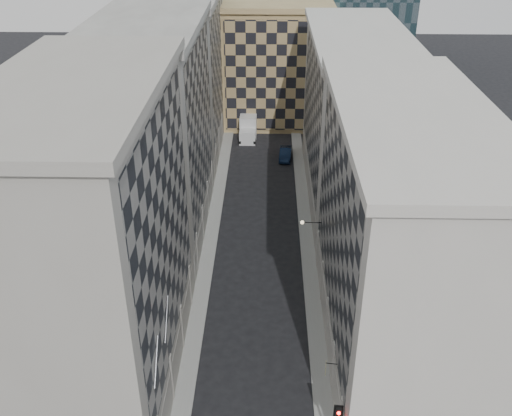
# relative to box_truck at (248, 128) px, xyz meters

# --- Properties ---
(sidewalk_west) EXTENTS (1.50, 100.00, 0.15)m
(sidewalk_west) POSITION_rel_box_truck_xyz_m (-3.11, -29.55, -1.39)
(sidewalk_west) COLOR gray
(sidewalk_west) RESTS_ON ground
(sidewalk_east) EXTENTS (1.50, 100.00, 0.15)m
(sidewalk_east) POSITION_rel_box_truck_xyz_m (7.39, -29.55, -1.39)
(sidewalk_east) COLOR gray
(sidewalk_east) RESTS_ON ground
(bldg_left_a) EXTENTS (10.80, 22.80, 23.70)m
(bldg_left_a) POSITION_rel_box_truck_xyz_m (-8.74, -48.55, 10.35)
(bldg_left_a) COLOR gray
(bldg_left_a) RESTS_ON ground
(bldg_left_b) EXTENTS (10.80, 22.80, 22.70)m
(bldg_left_b) POSITION_rel_box_truck_xyz_m (-8.74, -26.55, 9.85)
(bldg_left_b) COLOR gray
(bldg_left_b) RESTS_ON ground
(bldg_left_c) EXTENTS (10.80, 22.80, 21.70)m
(bldg_left_c) POSITION_rel_box_truck_xyz_m (-8.74, -4.55, 9.36)
(bldg_left_c) COLOR gray
(bldg_left_c) RESTS_ON ground
(bldg_right_a) EXTENTS (10.80, 26.80, 20.70)m
(bldg_right_a) POSITION_rel_box_truck_xyz_m (13.01, -44.55, 8.85)
(bldg_right_a) COLOR beige
(bldg_right_a) RESTS_ON ground
(bldg_right_b) EXTENTS (10.80, 28.80, 19.70)m
(bldg_right_b) POSITION_rel_box_truck_xyz_m (13.03, -17.55, 8.38)
(bldg_right_b) COLOR beige
(bldg_right_b) RESTS_ON ground
(tan_block) EXTENTS (16.80, 14.80, 18.80)m
(tan_block) POSITION_rel_box_truck_xyz_m (4.14, 8.34, 7.97)
(tan_block) COLOR #9F8154
(tan_block) RESTS_ON ground
(flagpoles_left) EXTENTS (0.10, 6.33, 2.33)m
(flagpoles_left) POSITION_rel_box_truck_xyz_m (-3.76, -53.55, 6.53)
(flagpoles_left) COLOR gray
(flagpoles_left) RESTS_ON ground
(bracket_lamp) EXTENTS (1.98, 0.36, 0.36)m
(bracket_lamp) POSITION_rel_box_truck_xyz_m (6.51, -35.55, 4.73)
(bracket_lamp) COLOR black
(bracket_lamp) RESTS_ON ground
(box_truck) EXTENTS (2.58, 6.18, 3.38)m
(box_truck) POSITION_rel_box_truck_xyz_m (0.00, 0.00, 0.00)
(box_truck) COLOR silver
(box_truck) RESTS_ON ground
(dark_car) EXTENTS (1.94, 4.73, 1.52)m
(dark_car) POSITION_rel_box_truck_xyz_m (5.51, -7.84, -0.71)
(dark_car) COLOR #0E1B35
(dark_car) RESTS_ON ground
(shop_sign) EXTENTS (0.91, 0.74, 0.82)m
(shop_sign) POSITION_rel_box_truck_xyz_m (7.36, -51.67, 2.36)
(shop_sign) COLOR black
(shop_sign) RESTS_ON ground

